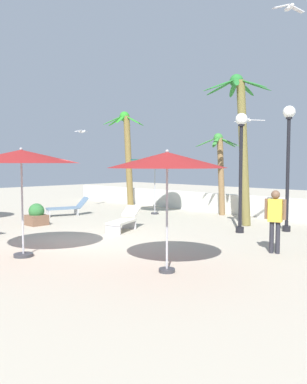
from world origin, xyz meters
The scene contains 17 objects.
ground_plane centered at (0.00, 0.00, 0.00)m, with size 56.00×56.00×0.00m, color #B2A893.
boundary_wall centered at (0.00, 9.44, 0.46)m, with size 25.20×0.30×0.92m, color silver.
patio_umbrella_0 centered at (3.93, -0.23, 2.47)m, with size 2.62×2.62×2.71m.
patio_umbrella_1 centered at (-3.40, 6.81, 2.46)m, with size 2.29×2.29×2.70m.
patio_umbrella_2 centered at (0.29, -1.76, 2.56)m, with size 2.94×2.94×2.81m.
palm_tree_0 centered at (1.28, 6.80, 3.64)m, with size 2.66×2.65×5.83m.
palm_tree_1 centered at (-7.27, 8.52, 3.25)m, with size 2.43×2.30×5.32m.
palm_tree_2 centered at (-1.11, 8.81, 2.40)m, with size 2.03×2.08×3.79m.
lamp_post_0 centered at (3.29, 6.65, 2.94)m, with size 0.43×0.43×4.39m.
lamp_post_1 centered at (2.26, 5.28, 2.70)m, with size 0.41×0.41×4.11m.
lounge_chair_0 centered at (-5.85, 3.62, 0.38)m, with size 1.08×1.97×0.84m.
lounge_chair_1 centered at (-0.91, 2.74, 0.40)m, with size 1.24×1.92×0.82m.
guest_1 centered at (4.70, 3.16, 1.03)m, with size 0.53×0.35×1.69m.
seagull_0 centered at (0.12, 9.25, 4.31)m, with size 1.07×1.07×0.17m.
seagull_1 centered at (4.52, 4.01, 6.65)m, with size 0.55×0.94×0.17m.
seagull_2 centered at (-7.11, 5.32, 4.00)m, with size 0.76×1.18×0.15m.
planter centered at (-4.28, 1.17, 0.38)m, with size 0.70×0.70×0.85m.
Camera 1 is at (9.92, -6.69, 2.42)m, focal length 37.86 mm.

